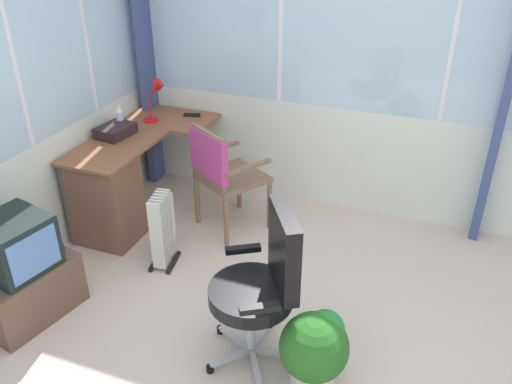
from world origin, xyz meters
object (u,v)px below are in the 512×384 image
Objects in this scene: wooden_armchair at (219,168)px; potted_plant at (315,347)px; spray_bottle at (120,118)px; space_heater at (163,228)px; office_chair at (264,279)px; tv_remote at (192,115)px; desk at (111,191)px; paper_tray at (115,131)px; tv_on_stand at (23,274)px; desk_lamp at (158,93)px.

potted_plant is at bearing -137.78° from wooden_armchair.
spray_bottle is 1.11m from space_heater.
spray_bottle is at bearing 54.32° from office_chair.
tv_remote is 0.69× the size of spray_bottle.
paper_tray is at bearing 18.99° from desk.
paper_tray is at bearing 5.03° from tv_on_stand.
desk_lamp reaches higher than desk.
wooden_armchair is at bearing -65.64° from desk.
tv_remote is at bearing 14.94° from space_heater.
desk is 0.63m from space_heater.
tv_on_stand is at bearing 97.44° from office_chair.
tv_remote is at bearing -31.56° from paper_tray.
space_heater is (0.63, 1.04, -0.28)m from office_chair.
wooden_armchair is 0.67m from space_heater.
desk_lamp reaches higher than spray_bottle.
potted_plant is at bearing -86.49° from tv_on_stand.
tv_remote is at bearing 42.33° from wooden_armchair.
wooden_armchair is at bearing 34.51° from office_chair.
tv_on_stand is 1.58× the size of potted_plant.
space_heater is (-1.14, -0.31, -0.46)m from tv_remote.
space_heater is at bearing -131.45° from spray_bottle.
office_chair is 0.48m from potted_plant.
tv_remote is 0.25× the size of space_heater.
paper_tray is at bearing 56.64° from office_chair.
wooden_armchair is (-0.08, -0.95, -0.26)m from spray_bottle.
office_chair is (-1.19, -0.82, -0.01)m from wooden_armchair.
spray_bottle is 0.23× the size of wooden_armchair.
wooden_armchair is 1.25× the size of tv_on_stand.
tv_on_stand is (-1.82, 0.04, -0.66)m from desk_lamp.
space_heater is 1.28× the size of potted_plant.
wooden_armchair is 1.77m from potted_plant.
space_heater is (-0.20, -0.58, -0.10)m from desk.
desk_lamp is 0.40× the size of wooden_armchair.
potted_plant is at bearing -114.96° from desk.
tv_remote is 0.74m from paper_tray.
space_heater reaches higher than potted_plant.
spray_bottle is 0.46× the size of potted_plant.
paper_tray is at bearing 59.33° from potted_plant.
tv_remote reaches higher than desk.
desk_lamp is 2.29m from office_chair.
space_heater is at bearing -34.29° from tv_on_stand.
space_heater is at bearing 62.57° from potted_plant.
paper_tray is (-0.13, -0.03, -0.06)m from spray_bottle.
spray_bottle reaches higher than paper_tray.
tv_remote is (0.16, -0.23, -0.23)m from desk_lamp.
office_chair is at bearing 75.23° from potted_plant.
tv_remote is 2.57m from potted_plant.
wooden_armchair is (0.37, -0.81, 0.19)m from desk.
tv_remote is at bearing -7.69° from tv_on_stand.
wooden_armchair is at bearing -29.58° from tv_on_stand.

